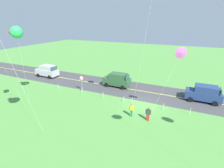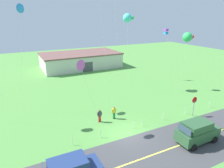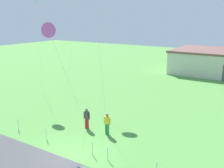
# 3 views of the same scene
# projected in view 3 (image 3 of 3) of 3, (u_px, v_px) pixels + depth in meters

# --- Properties ---
(ground_plane) EXTENTS (120.00, 120.00, 0.10)m
(ground_plane) POSITION_uv_depth(u_px,v_px,m) (70.00, 155.00, 16.71)
(ground_plane) COLOR #549342
(person_adult_near) EXTENTS (0.58, 0.22, 1.60)m
(person_adult_near) POSITION_uv_depth(u_px,v_px,m) (87.00, 118.00, 20.38)
(person_adult_near) COLOR red
(person_adult_near) RESTS_ON ground
(person_adult_companion) EXTENTS (0.58, 0.22, 1.60)m
(person_adult_companion) POSITION_uv_depth(u_px,v_px,m) (107.00, 123.00, 19.36)
(person_adult_companion) COLOR #338C4C
(person_adult_companion) RESTS_ON ground
(kite_red_low) EXTENTS (2.94, 1.40, 7.97)m
(kite_red_low) POSITION_uv_depth(u_px,v_px,m) (49.00, 30.00, 19.15)
(kite_red_low) COLOR silver
(kite_red_low) RESTS_ON ground
(fence_post_0) EXTENTS (0.05, 0.05, 0.90)m
(fence_post_0) POSITION_uv_depth(u_px,v_px,m) (18.00, 124.00, 20.20)
(fence_post_0) COLOR silver
(fence_post_0) RESTS_ON ground
(fence_post_1) EXTENTS (0.05, 0.05, 0.90)m
(fence_post_1) POSITION_uv_depth(u_px,v_px,m) (46.00, 133.00, 18.64)
(fence_post_1) COLOR silver
(fence_post_1) RESTS_ON ground
(fence_post_2) EXTENTS (0.05, 0.05, 0.90)m
(fence_post_2) POSITION_uv_depth(u_px,v_px,m) (92.00, 148.00, 16.53)
(fence_post_2) COLOR silver
(fence_post_2) RESTS_ON ground
(fence_post_3) EXTENTS (0.05, 0.05, 0.90)m
(fence_post_3) POSITION_uv_depth(u_px,v_px,m) (108.00, 153.00, 15.93)
(fence_post_3) COLOR silver
(fence_post_3) RESTS_ON ground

